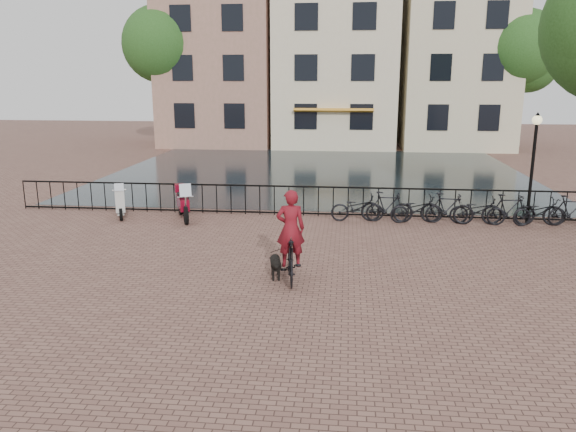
# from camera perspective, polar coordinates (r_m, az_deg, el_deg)

# --- Properties ---
(ground) EXTENTS (100.00, 100.00, 0.00)m
(ground) POSITION_cam_1_polar(r_m,az_deg,el_deg) (11.52, -1.60, -9.37)
(ground) COLOR brown
(ground) RESTS_ON ground
(canal_water) EXTENTS (20.00, 20.00, 0.00)m
(canal_water) POSITION_cam_1_polar(r_m,az_deg,el_deg) (28.20, 3.08, 4.51)
(canal_water) COLOR black
(canal_water) RESTS_ON ground
(railing) EXTENTS (20.00, 0.05, 1.02)m
(railing) POSITION_cam_1_polar(r_m,az_deg,el_deg) (18.98, 1.59, 1.53)
(railing) COLOR black
(railing) RESTS_ON ground
(canal_house_left) EXTENTS (7.50, 9.00, 12.80)m
(canal_house_left) POSITION_cam_1_polar(r_m,az_deg,el_deg) (41.51, -6.64, 16.27)
(canal_house_left) COLOR #8B6751
(canal_house_left) RESTS_ON ground
(canal_house_mid) EXTENTS (8.00, 9.50, 11.80)m
(canal_house_mid) POSITION_cam_1_polar(r_m,az_deg,el_deg) (40.53, 4.92, 15.66)
(canal_house_mid) COLOR beige
(canal_house_mid) RESTS_ON ground
(canal_house_right) EXTENTS (7.00, 9.00, 13.30)m
(canal_house_right) POSITION_cam_1_polar(r_m,az_deg,el_deg) (41.16, 16.61, 16.18)
(canal_house_right) COLOR beige
(canal_house_right) RESTS_ON ground
(tree_far_left) EXTENTS (5.04, 5.04, 9.27)m
(tree_far_left) POSITION_cam_1_polar(r_m,az_deg,el_deg) (39.57, -12.81, 16.63)
(tree_far_left) COLOR black
(tree_far_left) RESTS_ON ground
(tree_far_right) EXTENTS (4.76, 4.76, 8.76)m
(tree_far_right) POSITION_cam_1_polar(r_m,az_deg,el_deg) (39.00, 22.63, 15.44)
(tree_far_right) COLOR black
(tree_far_right) RESTS_ON ground
(lamp_post) EXTENTS (0.30, 0.30, 3.45)m
(lamp_post) POSITION_cam_1_polar(r_m,az_deg,el_deg) (19.12, 23.72, 6.16)
(lamp_post) COLOR black
(lamp_post) RESTS_ON ground
(cyclist) EXTENTS (0.85, 1.87, 2.49)m
(cyclist) POSITION_cam_1_polar(r_m,az_deg,el_deg) (12.75, 0.26, -2.55)
(cyclist) COLOR black
(cyclist) RESTS_ON ground
(dog) EXTENTS (0.43, 0.90, 0.59)m
(dog) POSITION_cam_1_polar(r_m,az_deg,el_deg) (13.11, -1.27, -5.08)
(dog) COLOR black
(dog) RESTS_ON ground
(motorcycle) EXTENTS (1.17, 1.93, 1.36)m
(motorcycle) POSITION_cam_1_polar(r_m,az_deg,el_deg) (18.77, -10.64, 1.71)
(motorcycle) COLOR maroon
(motorcycle) RESTS_ON ground
(scooter) EXTENTS (0.91, 1.42, 1.28)m
(scooter) POSITION_cam_1_polar(r_m,az_deg,el_deg) (19.60, -16.74, 1.74)
(scooter) COLOR beige
(scooter) RESTS_ON ground
(parked_bike_0) EXTENTS (1.76, 0.74, 0.90)m
(parked_bike_0) POSITION_cam_1_polar(r_m,az_deg,el_deg) (18.36, 7.05, 0.84)
(parked_bike_0) COLOR black
(parked_bike_0) RESTS_ON ground
(parked_bike_1) EXTENTS (1.69, 0.58, 1.00)m
(parked_bike_1) POSITION_cam_1_polar(r_m,az_deg,el_deg) (18.39, 10.02, 0.91)
(parked_bike_1) COLOR black
(parked_bike_1) RESTS_ON ground
(parked_bike_2) EXTENTS (1.78, 0.84, 0.90)m
(parked_bike_2) POSITION_cam_1_polar(r_m,az_deg,el_deg) (18.50, 12.95, 0.68)
(parked_bike_2) COLOR black
(parked_bike_2) RESTS_ON ground
(parked_bike_3) EXTENTS (1.71, 0.68, 1.00)m
(parked_bike_3) POSITION_cam_1_polar(r_m,az_deg,el_deg) (18.62, 15.86, 0.75)
(parked_bike_3) COLOR black
(parked_bike_3) RESTS_ON ground
(parked_bike_4) EXTENTS (1.76, 0.74, 0.90)m
(parked_bike_4) POSITION_cam_1_polar(r_m,az_deg,el_deg) (18.82, 18.70, 0.53)
(parked_bike_4) COLOR black
(parked_bike_4) RESTS_ON ground
(parked_bike_5) EXTENTS (1.68, 0.51, 1.00)m
(parked_bike_5) POSITION_cam_1_polar(r_m,az_deg,el_deg) (19.05, 21.49, 0.59)
(parked_bike_5) COLOR black
(parked_bike_5) RESTS_ON ground
(parked_bike_6) EXTENTS (1.79, 0.88, 0.90)m
(parked_bike_6) POSITION_cam_1_polar(r_m,az_deg,el_deg) (19.33, 24.19, 0.37)
(parked_bike_6) COLOR black
(parked_bike_6) RESTS_ON ground
(parked_bike_7) EXTENTS (1.71, 0.67, 1.00)m
(parked_bike_7) POSITION_cam_1_polar(r_m,az_deg,el_deg) (19.64, 26.84, 0.44)
(parked_bike_7) COLOR black
(parked_bike_7) RESTS_ON ground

